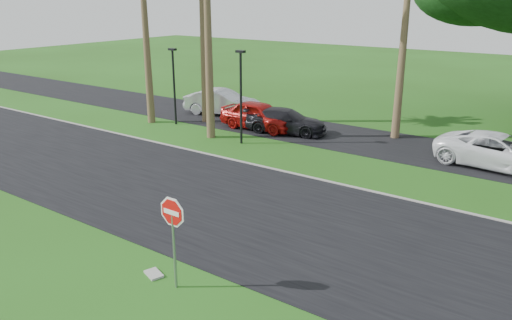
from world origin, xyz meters
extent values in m
plane|color=#214A12|center=(0.00, 0.00, 0.00)|extent=(120.00, 120.00, 0.00)
cube|color=black|center=(0.00, 2.00, 0.01)|extent=(120.00, 8.00, 0.02)
cube|color=black|center=(0.00, 12.50, 0.01)|extent=(120.00, 5.00, 0.02)
cube|color=gray|center=(0.00, 6.05, 0.03)|extent=(120.00, 0.12, 0.06)
cylinder|color=gray|center=(0.50, -3.00, 1.00)|extent=(0.07, 0.07, 2.00)
cylinder|color=white|center=(0.50, -3.00, 2.10)|extent=(1.05, 0.02, 1.05)
cylinder|color=red|center=(0.50, -3.00, 2.10)|extent=(0.90, 0.02, 0.90)
cube|color=white|center=(0.50, -3.00, 2.10)|extent=(0.50, 0.02, 0.12)
cone|color=brown|center=(-13.00, 9.00, 5.25)|extent=(0.44, 0.44, 10.50)
cone|color=brown|center=(-10.50, 11.00, 4.50)|extent=(0.44, 0.44, 9.00)
cone|color=brown|center=(-8.00, 8.50, 5.75)|extent=(0.44, 0.44, 11.50)
cone|color=brown|center=(0.00, 14.00, 4.75)|extent=(0.44, 0.44, 9.50)
cylinder|color=black|center=(-11.50, 9.50, 2.10)|extent=(0.12, 0.12, 4.20)
cube|color=black|center=(-11.50, 9.50, 4.28)|extent=(0.45, 0.25, 0.12)
cylinder|color=black|center=(-6.00, 8.50, 2.25)|extent=(0.12, 0.12, 4.50)
cube|color=black|center=(-6.00, 8.50, 4.58)|extent=(0.45, 0.25, 0.12)
imported|color=#B4B6BC|center=(-10.77, 12.90, 0.78)|extent=(4.98, 2.59, 1.56)
imported|color=#A3100D|center=(-6.86, 11.32, 0.78)|extent=(4.56, 1.87, 1.55)
imported|color=black|center=(-5.24, 11.53, 0.65)|extent=(4.76, 2.75, 1.30)
imported|color=white|center=(5.35, 11.87, 0.73)|extent=(5.43, 2.88, 1.46)
cube|color=#9A9993|center=(-0.40, -2.93, 0.03)|extent=(0.64, 0.51, 0.06)
camera|label=1|loc=(8.59, -10.94, 7.12)|focal=35.00mm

